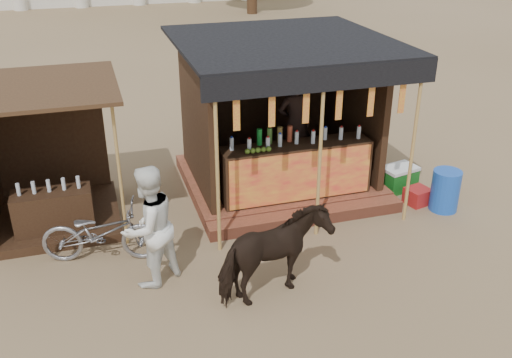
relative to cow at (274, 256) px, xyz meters
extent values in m
plane|color=#846B4C|center=(0.18, -0.20, -0.64)|extent=(120.00, 120.00, 0.00)
cube|color=brown|center=(1.18, 3.30, -0.53)|extent=(3.40, 2.80, 0.22)
cube|color=brown|center=(1.18, 1.75, -0.54)|extent=(3.40, 0.35, 0.20)
cube|color=#332112|center=(1.18, 2.35, 0.05)|extent=(2.60, 0.55, 0.95)
cube|color=red|center=(1.18, 2.07, 0.05)|extent=(2.50, 0.02, 0.88)
cube|color=#332112|center=(1.18, 4.55, 0.83)|extent=(3.00, 0.12, 2.50)
cube|color=#332112|center=(-0.32, 3.30, 0.83)|extent=(0.12, 2.50, 2.50)
cube|color=#332112|center=(2.68, 3.30, 0.83)|extent=(0.12, 2.50, 2.50)
cube|color=black|center=(1.18, 3.10, 2.11)|extent=(3.60, 3.60, 0.06)
cube|color=black|center=(1.18, 1.32, 1.93)|extent=(3.60, 0.06, 0.36)
cylinder|color=tan|center=(-0.42, 1.35, 0.73)|extent=(0.06, 0.06, 2.75)
cylinder|color=tan|center=(1.18, 1.35, 0.73)|extent=(0.06, 0.06, 2.75)
cylinder|color=tan|center=(2.78, 1.35, 0.73)|extent=(0.06, 0.06, 2.75)
cube|color=red|center=(-0.12, 1.35, 1.56)|extent=(0.10, 0.02, 0.55)
cube|color=red|center=(0.40, 1.35, 1.56)|extent=(0.10, 0.02, 0.55)
cube|color=red|center=(0.92, 1.35, 1.56)|extent=(0.10, 0.02, 0.55)
cube|color=red|center=(1.44, 1.35, 1.56)|extent=(0.10, 0.02, 0.55)
cube|color=red|center=(1.96, 1.35, 1.56)|extent=(0.10, 0.02, 0.55)
cube|color=red|center=(2.48, 1.35, 1.56)|extent=(0.10, 0.02, 0.55)
imported|color=black|center=(1.55, 3.40, 0.49)|extent=(0.69, 0.47, 1.83)
cube|color=#332112|center=(-2.82, 3.00, -0.57)|extent=(2.00, 2.00, 0.15)
cube|color=#332112|center=(-2.82, 3.95, 0.41)|extent=(1.90, 0.10, 2.10)
cube|color=#472D19|center=(-2.82, 2.90, 1.71)|extent=(2.40, 2.40, 0.06)
cylinder|color=tan|center=(-1.77, 1.95, 0.53)|extent=(0.05, 0.05, 2.35)
cube|color=#332112|center=(-2.82, 2.50, -0.24)|extent=(1.20, 0.50, 0.80)
imported|color=black|center=(0.00, 0.00, 0.00)|extent=(1.66, 1.12, 1.29)
imported|color=gray|center=(-2.14, 1.60, -0.18)|extent=(1.85, 1.00, 0.92)
imported|color=white|center=(-1.51, 0.84, 0.23)|extent=(1.08, 1.03, 1.76)
cylinder|color=blue|center=(3.61, 1.48, -0.28)|extent=(0.63, 0.63, 0.73)
cube|color=maroon|center=(3.30, 1.80, -0.50)|extent=(0.47, 0.45, 0.29)
cube|color=#16651D|center=(3.26, 2.40, -0.44)|extent=(0.70, 0.54, 0.40)
cube|color=white|center=(3.26, 2.40, -0.21)|extent=(0.72, 0.57, 0.06)
camera|label=1|loc=(-2.06, -5.96, 4.14)|focal=40.00mm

